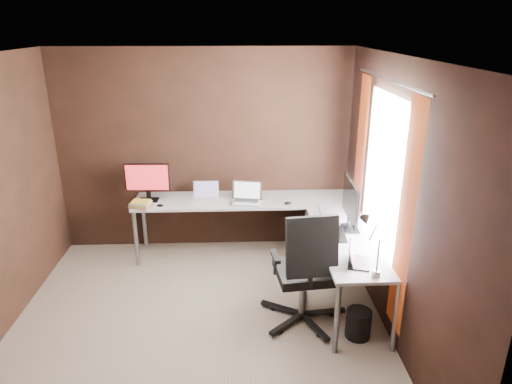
% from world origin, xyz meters
% --- Properties ---
extents(room, '(3.60, 3.60, 2.50)m').
position_xyz_m(room, '(0.34, 0.07, 1.28)').
color(room, tan).
rests_on(room, ground).
extents(desk, '(2.65, 2.25, 0.73)m').
position_xyz_m(desk, '(0.84, 1.04, 0.68)').
color(desk, silver).
rests_on(desk, ground).
extents(drawer_pedestal, '(0.42, 0.50, 0.60)m').
position_xyz_m(drawer_pedestal, '(1.43, 1.15, 0.30)').
color(drawer_pedestal, silver).
rests_on(drawer_pedestal, ground).
extents(monitor_left, '(0.53, 0.16, 0.46)m').
position_xyz_m(monitor_left, '(-0.67, 1.52, 0.99)').
color(monitor_left, black).
rests_on(monitor_left, desk).
extents(monitor_right, '(0.16, 0.64, 0.52)m').
position_xyz_m(monitor_right, '(1.55, 0.59, 1.02)').
color(monitor_right, black).
rests_on(monitor_right, desk).
extents(laptop_white, '(0.31, 0.22, 0.21)m').
position_xyz_m(laptop_white, '(0.02, 1.53, 0.78)').
color(laptop_white, silver).
rests_on(laptop_white, desk).
extents(laptop_silver, '(0.40, 0.32, 0.24)m').
position_xyz_m(laptop_silver, '(0.51, 1.42, 0.78)').
color(laptop_silver, silver).
rests_on(laptop_silver, desk).
extents(laptop_black_big, '(0.30, 0.40, 0.25)m').
position_xyz_m(laptop_black_big, '(1.31, 0.47, 0.78)').
color(laptop_black_big, black).
rests_on(laptop_black_big, desk).
extents(laptop_black_small, '(0.26, 0.31, 0.18)m').
position_xyz_m(laptop_black_small, '(1.45, -0.13, 0.77)').
color(laptop_black_small, black).
rests_on(laptop_black_small, desk).
extents(book_stack, '(0.28, 0.25, 0.07)m').
position_xyz_m(book_stack, '(-0.73, 1.30, 0.77)').
color(book_stack, '#A7725A').
rests_on(book_stack, desk).
extents(mouse_left, '(0.09, 0.06, 0.03)m').
position_xyz_m(mouse_left, '(-0.51, 1.30, 0.75)').
color(mouse_left, black).
rests_on(mouse_left, desk).
extents(mouse_corner, '(0.09, 0.06, 0.03)m').
position_xyz_m(mouse_corner, '(0.99, 1.30, 0.75)').
color(mouse_corner, black).
rests_on(mouse_corner, desk).
extents(desk_lamp, '(0.18, 0.21, 0.53)m').
position_xyz_m(desk_lamp, '(1.50, -0.29, 1.06)').
color(desk_lamp, slate).
rests_on(desk_lamp, desk).
extents(office_chair, '(0.67, 0.67, 1.19)m').
position_xyz_m(office_chair, '(1.02, 0.06, 0.35)').
color(office_chair, black).
rests_on(office_chair, ground).
extents(wastebasket, '(0.25, 0.25, 0.27)m').
position_xyz_m(wastebasket, '(1.50, -0.20, 0.14)').
color(wastebasket, black).
rests_on(wastebasket, ground).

